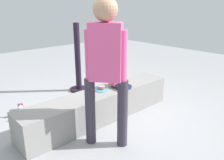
{
  "coord_description": "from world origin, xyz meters",
  "views": [
    {
      "loc": [
        -1.97,
        -2.42,
        1.64
      ],
      "look_at": [
        -0.02,
        -0.27,
        0.68
      ],
      "focal_mm": 36.95,
      "sensor_mm": 36.0,
      "label": 1
    }
  ],
  "objects_px": {
    "adult_standing": "(106,62)",
    "handbag_black_leather": "(98,99)",
    "cake_plate": "(101,89)",
    "gift_bag": "(114,89)",
    "water_bottle_near_gift": "(21,111)",
    "party_cup_red": "(20,107)",
    "child_seated": "(117,73)",
    "water_bottle_far_side": "(27,115)"
  },
  "relations": [
    {
      "from": "cake_plate",
      "to": "handbag_black_leather",
      "type": "relative_size",
      "value": 0.65
    },
    {
      "from": "cake_plate",
      "to": "party_cup_red",
      "type": "bearing_deg",
      "value": 128.82
    },
    {
      "from": "party_cup_red",
      "to": "water_bottle_far_side",
      "type": "bearing_deg",
      "value": -98.6
    },
    {
      "from": "water_bottle_near_gift",
      "to": "handbag_black_leather",
      "type": "distance_m",
      "value": 1.23
    },
    {
      "from": "child_seated",
      "to": "water_bottle_far_side",
      "type": "relative_size",
      "value": 2.28
    },
    {
      "from": "water_bottle_far_side",
      "to": "cake_plate",
      "type": "bearing_deg",
      "value": -34.51
    },
    {
      "from": "adult_standing",
      "to": "handbag_black_leather",
      "type": "xyz_separation_m",
      "value": [
        0.62,
        0.93,
        -0.91
      ]
    },
    {
      "from": "adult_standing",
      "to": "handbag_black_leather",
      "type": "distance_m",
      "value": 1.45
    },
    {
      "from": "adult_standing",
      "to": "water_bottle_far_side",
      "type": "relative_size",
      "value": 8.11
    },
    {
      "from": "child_seated",
      "to": "cake_plate",
      "type": "relative_size",
      "value": 2.16
    },
    {
      "from": "party_cup_red",
      "to": "child_seated",
      "type": "bearing_deg",
      "value": -44.85
    },
    {
      "from": "adult_standing",
      "to": "cake_plate",
      "type": "distance_m",
      "value": 0.93
    },
    {
      "from": "gift_bag",
      "to": "party_cup_red",
      "type": "bearing_deg",
      "value": 157.6
    },
    {
      "from": "adult_standing",
      "to": "cake_plate",
      "type": "relative_size",
      "value": 7.66
    },
    {
      "from": "cake_plate",
      "to": "adult_standing",
      "type": "bearing_deg",
      "value": -125.25
    },
    {
      "from": "party_cup_red",
      "to": "cake_plate",
      "type": "bearing_deg",
      "value": -51.18
    },
    {
      "from": "gift_bag",
      "to": "handbag_black_leather",
      "type": "bearing_deg",
      "value": -167.79
    },
    {
      "from": "handbag_black_leather",
      "to": "child_seated",
      "type": "bearing_deg",
      "value": -80.83
    },
    {
      "from": "water_bottle_near_gift",
      "to": "cake_plate",
      "type": "bearing_deg",
      "value": -40.94
    },
    {
      "from": "adult_standing",
      "to": "party_cup_red",
      "type": "bearing_deg",
      "value": 104.48
    },
    {
      "from": "cake_plate",
      "to": "gift_bag",
      "type": "bearing_deg",
      "value": 33.87
    },
    {
      "from": "adult_standing",
      "to": "handbag_black_leather",
      "type": "bearing_deg",
      "value": 56.2
    },
    {
      "from": "child_seated",
      "to": "water_bottle_near_gift",
      "type": "bearing_deg",
      "value": 144.19
    },
    {
      "from": "water_bottle_far_side",
      "to": "handbag_black_leather",
      "type": "height_order",
      "value": "handbag_black_leather"
    },
    {
      "from": "cake_plate",
      "to": "child_seated",
      "type": "bearing_deg",
      "value": -12.14
    },
    {
      "from": "gift_bag",
      "to": "child_seated",
      "type": "bearing_deg",
      "value": -127.57
    },
    {
      "from": "adult_standing",
      "to": "handbag_black_leather",
      "type": "height_order",
      "value": "adult_standing"
    },
    {
      "from": "adult_standing",
      "to": "gift_bag",
      "type": "distance_m",
      "value": 1.73
    },
    {
      "from": "cake_plate",
      "to": "gift_bag",
      "type": "height_order",
      "value": "cake_plate"
    },
    {
      "from": "child_seated",
      "to": "cake_plate",
      "type": "height_order",
      "value": "child_seated"
    },
    {
      "from": "gift_bag",
      "to": "handbag_black_leather",
      "type": "relative_size",
      "value": 0.98
    },
    {
      "from": "child_seated",
      "to": "cake_plate",
      "type": "xyz_separation_m",
      "value": [
        -0.27,
        0.06,
        -0.19
      ]
    },
    {
      "from": "water_bottle_near_gift",
      "to": "party_cup_red",
      "type": "bearing_deg",
      "value": 69.91
    },
    {
      "from": "water_bottle_near_gift",
      "to": "party_cup_red",
      "type": "distance_m",
      "value": 0.26
    },
    {
      "from": "water_bottle_far_side",
      "to": "party_cup_red",
      "type": "height_order",
      "value": "water_bottle_far_side"
    },
    {
      "from": "cake_plate",
      "to": "water_bottle_far_side",
      "type": "bearing_deg",
      "value": 145.49
    },
    {
      "from": "gift_bag",
      "to": "cake_plate",
      "type": "bearing_deg",
      "value": -146.13
    },
    {
      "from": "party_cup_red",
      "to": "handbag_black_leather",
      "type": "distance_m",
      "value": 1.27
    },
    {
      "from": "cake_plate",
      "to": "party_cup_red",
      "type": "xyz_separation_m",
      "value": [
        -0.84,
        1.05,
        -0.4
      ]
    },
    {
      "from": "adult_standing",
      "to": "gift_bag",
      "type": "xyz_separation_m",
      "value": [
        1.07,
        1.03,
        -0.89
      ]
    },
    {
      "from": "gift_bag",
      "to": "adult_standing",
      "type": "bearing_deg",
      "value": -136.06
    },
    {
      "from": "child_seated",
      "to": "gift_bag",
      "type": "height_order",
      "value": "child_seated"
    }
  ]
}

